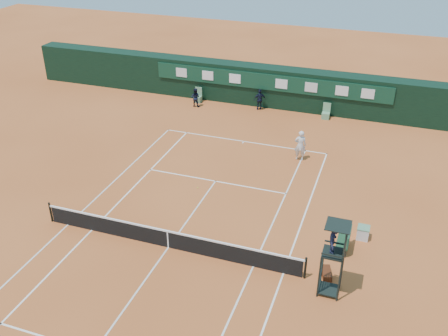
{
  "coord_description": "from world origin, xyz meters",
  "views": [
    {
      "loc": [
        8.52,
        -16.61,
        14.55
      ],
      "look_at": [
        0.66,
        6.0,
        1.2
      ],
      "focal_mm": 40.0,
      "sensor_mm": 36.0,
      "label": 1
    }
  ],
  "objects_px": {
    "cooler": "(363,233)",
    "player": "(300,145)",
    "tennis_net": "(168,239)",
    "umpire_chair": "(334,245)",
    "player_bench": "(346,239)"
  },
  "relations": [
    {
      "from": "player_bench",
      "to": "player",
      "type": "bearing_deg",
      "value": 115.1
    },
    {
      "from": "player_bench",
      "to": "player",
      "type": "distance_m",
      "value": 8.93
    },
    {
      "from": "tennis_net",
      "to": "cooler",
      "type": "height_order",
      "value": "tennis_net"
    },
    {
      "from": "tennis_net",
      "to": "player",
      "type": "distance_m",
      "value": 11.33
    },
    {
      "from": "cooler",
      "to": "player",
      "type": "height_order",
      "value": "player"
    },
    {
      "from": "umpire_chair",
      "to": "player",
      "type": "xyz_separation_m",
      "value": [
        -3.5,
        11.12,
        -1.49
      ]
    },
    {
      "from": "umpire_chair",
      "to": "cooler",
      "type": "height_order",
      "value": "umpire_chair"
    },
    {
      "from": "cooler",
      "to": "umpire_chair",
      "type": "bearing_deg",
      "value": -103.04
    },
    {
      "from": "player_bench",
      "to": "cooler",
      "type": "distance_m",
      "value": 1.4
    },
    {
      "from": "player_bench",
      "to": "cooler",
      "type": "xyz_separation_m",
      "value": [
        0.69,
        1.18,
        -0.27
      ]
    },
    {
      "from": "umpire_chair",
      "to": "player",
      "type": "height_order",
      "value": "umpire_chair"
    },
    {
      "from": "tennis_net",
      "to": "player",
      "type": "height_order",
      "value": "player"
    },
    {
      "from": "tennis_net",
      "to": "player_bench",
      "type": "distance_m",
      "value": 8.17
    },
    {
      "from": "tennis_net",
      "to": "umpire_chair",
      "type": "bearing_deg",
      "value": -4.03
    },
    {
      "from": "player_bench",
      "to": "player",
      "type": "xyz_separation_m",
      "value": [
        -3.79,
        8.08,
        0.37
      ]
    }
  ]
}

